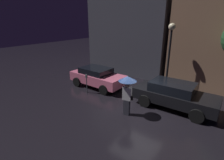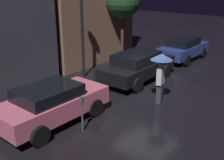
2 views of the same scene
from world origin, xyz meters
name	(u,v)px [view 2 (image 2 of 2)]	position (x,y,z in m)	size (l,w,h in m)	color
ground_plane	(148,96)	(0.00, 0.00, 0.00)	(60.00, 60.00, 0.00)	black
parked_car_pink	(52,103)	(-4.24, 1.47, 0.77)	(4.21, 2.03, 1.43)	#DB6684
parked_car_black	(138,66)	(1.42, 1.55, 0.80)	(4.52, 2.02, 1.49)	black
parked_car_blue	(183,48)	(6.52, 1.46, 0.77)	(4.04, 1.88, 1.45)	navy
pedestrian_with_umbrella	(161,67)	(-0.29, -0.72, 1.58)	(0.92, 0.92, 2.15)	#383842
parking_meter	(82,110)	(-4.04, 0.13, 0.80)	(0.12, 0.10, 1.30)	#4C5154
street_lamp_near	(82,14)	(0.06, 4.07, 3.32)	(0.46, 0.46, 4.59)	black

